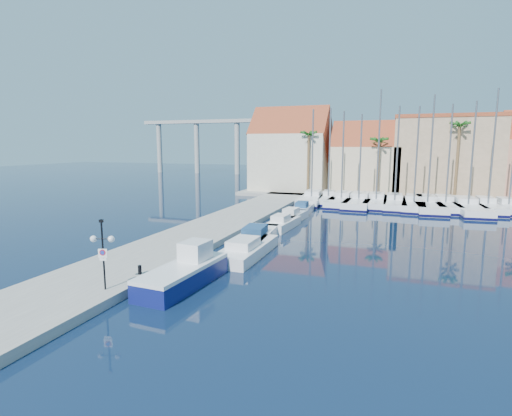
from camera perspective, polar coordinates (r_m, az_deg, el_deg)
The scene contains 30 objects.
ground at distance 19.90m, azimuth -2.25°, elevation -14.18°, with size 260.00×260.00×0.00m, color black.
quay_west at distance 35.17m, azimuth -7.63°, elevation -3.50°, with size 6.00×77.00×0.50m, color gray.
shore_north at distance 65.45m, azimuth 22.37°, elevation 1.70°, with size 54.00×16.00×0.50m, color gray.
lamp_post at distance 21.59m, azimuth -21.07°, elevation -4.79°, with size 1.21×0.59×3.67m.
bollard at distance 24.01m, azimuth -16.27°, elevation -8.48°, with size 0.21×0.21×0.53m, color black.
fishing_boat at distance 23.06m, azimuth -10.08°, elevation -8.99°, with size 2.58×6.64×2.28m.
motorboat_west_0 at distance 28.46m, azimuth -1.35°, elevation -5.89°, with size 2.40×7.44×1.40m.
motorboat_west_1 at distance 32.66m, azimuth 0.12°, elevation -3.93°, with size 2.91×7.26×1.40m.
motorboat_west_2 at distance 37.73m, azimuth 3.80°, elevation -2.18°, with size 2.22×5.82×1.40m.
motorboat_west_3 at distance 41.62m, azimuth 5.24°, elevation -1.14°, with size 2.18×5.67×1.40m.
motorboat_west_4 at distance 46.39m, azimuth 6.67°, elevation -0.11°, with size 2.05×5.70×1.40m.
sailboat_0 at distance 54.69m, azimuth 8.02°, elevation 1.32°, with size 3.36×10.71×12.39m.
sailboat_1 at distance 55.11m, azimuth 10.33°, elevation 1.37°, with size 2.83×8.35×12.55m.
sailboat_2 at distance 53.98m, azimuth 12.20°, elevation 1.09°, with size 3.20×11.09×12.05m.
sailboat_3 at distance 53.57m, azimuth 14.53°, elevation 0.94°, with size 3.38×11.91×11.60m.
sailboat_4 at distance 53.75m, azimuth 16.81°, elevation 0.92°, with size 2.81×10.31×14.55m.
sailboat_5 at distance 53.31m, azimuth 19.17°, elevation 0.71°, with size 2.95×10.27×12.46m.
sailboat_6 at distance 53.01m, azimuth 21.60°, elevation 0.53°, with size 3.03×10.32×12.33m.
sailboat_7 at distance 53.22m, azimuth 23.18°, elevation 0.46°, with size 4.16×12.27×13.60m.
sailboat_8 at distance 54.07m, azimuth 25.36°, elevation 0.45°, with size 3.25×10.33×12.55m.
sailboat_9 at distance 53.27m, azimuth 27.86°, elevation 0.14°, with size 4.18×12.21×12.70m.
sailboat_10 at distance 54.83m, azimuth 30.08°, elevation 0.25°, with size 2.87×9.64×14.14m.
sailboat_11 at distance 55.41m, azimuth 32.23°, elevation 0.14°, with size 2.77×8.35×11.68m.
building_0 at distance 66.14m, azimuth 5.02°, elevation 7.87°, with size 12.30×9.00×13.50m.
building_1 at distance 64.17m, azimuth 15.49°, elevation 6.45°, with size 10.30×8.00×11.00m.
building_2 at distance 65.24m, azimuth 25.33°, elevation 6.79°, with size 14.20×10.20×11.50m.
palm_0 at distance 60.34m, azimuth 7.56°, elevation 10.14°, with size 2.60×2.60×10.15m.
palm_1 at distance 59.01m, azimuth 17.18°, elevation 8.93°, with size 2.60×2.60×9.15m.
palm_2 at distance 59.40m, azimuth 27.09°, elevation 10.17°, with size 2.60×2.60×11.15m.
viaduct at distance 109.12m, azimuth -5.22°, elevation 10.27°, with size 48.00×2.20×14.45m.
Camera 1 is at (6.90, -16.94, 7.84)m, focal length 28.00 mm.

